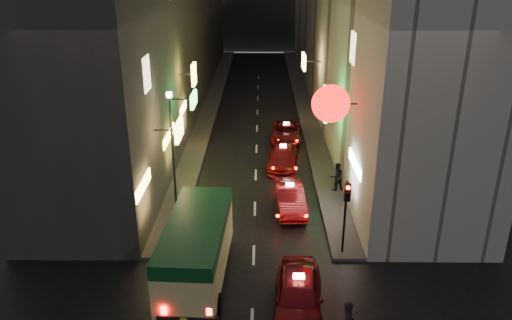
{
  "coord_description": "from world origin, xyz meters",
  "views": [
    {
      "loc": [
        0.29,
        -10.74,
        12.47
      ],
      "look_at": [
        0.06,
        13.0,
        2.81
      ],
      "focal_mm": 35.0,
      "sensor_mm": 36.0,
      "label": 1
    }
  ],
  "objects_px": {
    "minibus": "(197,243)",
    "traffic_light": "(346,203)",
    "taxi_near": "(298,293)",
    "lamp_post": "(172,143)"
  },
  "relations": [
    {
      "from": "minibus",
      "to": "traffic_light",
      "type": "distance_m",
      "value": 6.61
    },
    {
      "from": "taxi_near",
      "to": "minibus",
      "type": "bearing_deg",
      "value": 153.06
    },
    {
      "from": "taxi_near",
      "to": "traffic_light",
      "type": "xyz_separation_m",
      "value": [
        2.29,
        3.87,
        1.79
      ]
    },
    {
      "from": "taxi_near",
      "to": "lamp_post",
      "type": "relative_size",
      "value": 0.94
    },
    {
      "from": "minibus",
      "to": "traffic_light",
      "type": "height_order",
      "value": "traffic_light"
    },
    {
      "from": "taxi_near",
      "to": "traffic_light",
      "type": "bearing_deg",
      "value": 59.45
    },
    {
      "from": "minibus",
      "to": "traffic_light",
      "type": "xyz_separation_m",
      "value": [
        6.28,
        1.84,
        0.93
      ]
    },
    {
      "from": "traffic_light",
      "to": "lamp_post",
      "type": "bearing_deg",
      "value": 151.09
    },
    {
      "from": "minibus",
      "to": "taxi_near",
      "type": "relative_size",
      "value": 1.12
    },
    {
      "from": "taxi_near",
      "to": "traffic_light",
      "type": "relative_size",
      "value": 1.66
    }
  ]
}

